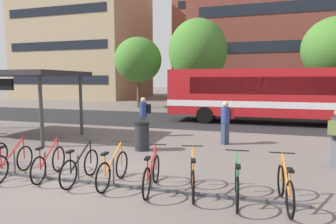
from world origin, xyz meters
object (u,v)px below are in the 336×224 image
(commuter_olive_pack_0, at_px, (336,135))
(commuter_black_pack_2, at_px, (144,114))
(parked_bicycle_red_3, at_px, (49,163))
(parked_bicycle_red_2, at_px, (13,162))
(street_tree_1, at_px, (138,60))
(parked_bicycle_red_6, at_px, (152,174))
(street_tree_0, at_px, (198,51))
(parked_bicycle_black_4, at_px, (81,167))
(transit_shelter, at_px, (2,75))
(commuter_red_pack_1, at_px, (226,120))
(parked_bicycle_orange_5, at_px, (113,169))
(city_bus, at_px, (270,93))
(street_tree_2, at_px, (335,48))
(parked_bicycle_green_8, at_px, (237,184))
(parked_bicycle_orange_9, at_px, (285,188))
(parked_bicycle_orange_7, at_px, (192,177))
(trash_bin, at_px, (142,136))

(commuter_olive_pack_0, height_order, commuter_black_pack_2, commuter_black_pack_2)
(commuter_olive_pack_0, bearing_deg, parked_bicycle_red_3, 143.69)
(parked_bicycle_red_2, bearing_deg, street_tree_1, 3.42)
(parked_bicycle_red_6, relative_size, street_tree_0, 0.22)
(street_tree_1, bearing_deg, parked_bicycle_black_4, -71.86)
(transit_shelter, height_order, commuter_red_pack_1, transit_shelter)
(transit_shelter, bearing_deg, parked_bicycle_orange_5, -28.26)
(city_bus, xyz_separation_m, street_tree_0, (-5.57, 6.68, 3.26))
(city_bus, distance_m, street_tree_1, 13.55)
(street_tree_2, bearing_deg, transit_shelter, -139.51)
(parked_bicycle_orange_5, xyz_separation_m, street_tree_2, (9.15, 18.31, 4.56))
(parked_bicycle_green_8, xyz_separation_m, commuter_red_pack_1, (-0.69, 5.41, 0.60))
(parked_bicycle_orange_5, bearing_deg, parked_bicycle_red_6, -95.94)
(parked_bicycle_red_2, bearing_deg, parked_bicycle_green_8, -98.31)
(parked_bicycle_red_3, bearing_deg, parked_bicycle_black_4, -103.53)
(parked_bicycle_black_4, xyz_separation_m, parked_bicycle_orange_9, (4.75, -0.03, 0.00))
(commuter_olive_pack_0, bearing_deg, parked_bicycle_orange_7, 161.33)
(city_bus, distance_m, trash_bin, 9.61)
(parked_bicycle_red_3, bearing_deg, transit_shelter, 43.66)
(parked_bicycle_red_6, relative_size, parked_bicycle_green_8, 1.00)
(parked_bicycle_black_4, relative_size, parked_bicycle_orange_9, 1.00)
(parked_bicycle_red_2, relative_size, parked_bicycle_green_8, 0.99)
(commuter_red_pack_1, bearing_deg, street_tree_0, -126.07)
(parked_bicycle_red_3, distance_m, parked_bicycle_green_8, 4.78)
(parked_bicycle_orange_5, bearing_deg, commuter_black_pack_2, 12.47)
(parked_bicycle_red_6, relative_size, commuter_olive_pack_0, 1.00)
(street_tree_1, bearing_deg, street_tree_0, -3.95)
(commuter_red_pack_1, height_order, street_tree_0, street_tree_0)
(parked_bicycle_orange_5, height_order, parked_bicycle_red_6, same)
(parked_bicycle_red_6, height_order, trash_bin, trash_bin)
(parked_bicycle_red_3, relative_size, parked_bicycle_red_6, 0.99)
(city_bus, relative_size, parked_bicycle_orange_7, 7.13)
(city_bus, distance_m, parked_bicycle_black_4, 12.81)
(parked_bicycle_red_3, bearing_deg, parked_bicycle_orange_9, -101.46)
(transit_shelter, xyz_separation_m, trash_bin, (6.92, -0.65, -2.24))
(parked_bicycle_green_8, bearing_deg, parked_bicycle_red_3, 84.49)
(commuter_red_pack_1, distance_m, street_tree_1, 16.65)
(parked_bicycle_orange_9, relative_size, commuter_black_pack_2, 0.97)
(parked_bicycle_red_2, relative_size, street_tree_1, 0.26)
(trash_bin, relative_size, street_tree_1, 0.16)
(city_bus, relative_size, parked_bicycle_red_6, 7.02)
(commuter_olive_pack_0, bearing_deg, street_tree_1, 70.30)
(parked_bicycle_black_4, xyz_separation_m, street_tree_0, (-0.46, 18.35, 4.65))
(commuter_olive_pack_0, distance_m, street_tree_0, 17.26)
(commuter_olive_pack_0, xyz_separation_m, street_tree_2, (3.61, 15.31, 3.96))
(city_bus, bearing_deg, parked_bicycle_orange_7, 79.07)
(parked_bicycle_red_6, bearing_deg, parked_bicycle_black_4, 81.85)
(parked_bicycle_orange_5, bearing_deg, trash_bin, 8.44)
(parked_bicycle_red_6, height_order, parked_bicycle_green_8, same)
(parked_bicycle_red_3, distance_m, commuter_black_pack_2, 5.91)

